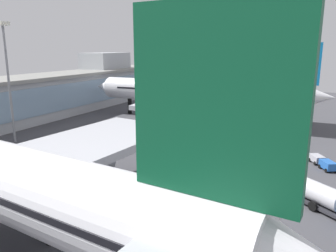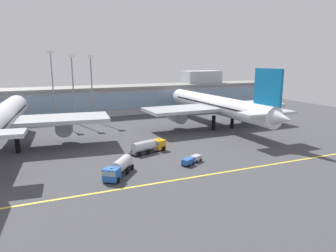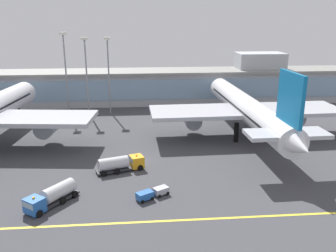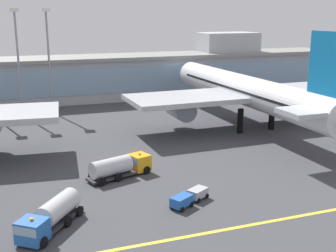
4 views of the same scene
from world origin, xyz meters
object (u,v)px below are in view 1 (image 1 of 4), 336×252
(airliner_near_right, at_px, (199,93))
(baggage_tug_near, at_px, (331,201))
(apron_light_mast_east, at_px, (7,65))
(fuel_tanker_truck, at_px, (243,158))
(service_truck_far, at_px, (323,162))

(airliner_near_right, height_order, baggage_tug_near, airliner_near_right)
(apron_light_mast_east, bearing_deg, airliner_near_right, -36.54)
(fuel_tanker_truck, distance_m, service_truck_far, 12.32)
(fuel_tanker_truck, xyz_separation_m, baggage_tug_near, (-10.48, -12.18, 0.00))
(baggage_tug_near, relative_size, service_truck_far, 1.55)
(airliner_near_right, xyz_separation_m, service_truck_far, (-24.00, -29.01, -6.14))
(airliner_near_right, distance_m, fuel_tanker_truck, 34.72)
(fuel_tanker_truck, xyz_separation_m, service_truck_far, (5.25, -11.12, -0.72))
(fuel_tanker_truck, relative_size, service_truck_far, 1.67)
(airliner_near_right, xyz_separation_m, fuel_tanker_truck, (-29.25, -17.89, -5.42))
(baggage_tug_near, bearing_deg, airliner_near_right, 164.55)
(airliner_near_right, bearing_deg, fuel_tanker_truck, 120.18)
(airliner_near_right, xyz_separation_m, apron_light_mast_east, (-34.26, 25.39, 7.87))
(baggage_tug_near, height_order, service_truck_far, baggage_tug_near)
(service_truck_far, bearing_deg, fuel_tanker_truck, -95.14)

